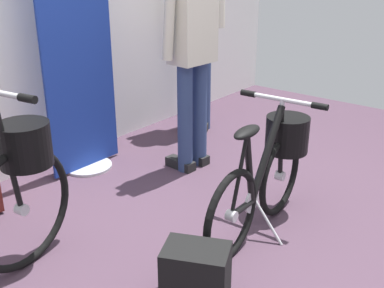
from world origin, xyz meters
name	(u,v)px	position (x,y,z in m)	size (l,w,h in m)	color
ground_plane	(219,261)	(0.00, 0.00, 0.00)	(6.40, 6.40, 0.00)	#473342
floor_banner_stand	(79,60)	(0.34, 1.47, 0.82)	(0.60, 0.36, 1.82)	#B7B7BC
folding_bike_foreground	(269,167)	(0.49, 0.00, 0.38)	(1.09, 0.53, 0.77)	black
visitor_near_wall	(192,41)	(0.85, 0.86, 0.95)	(0.54, 0.29, 1.66)	navy
visitor_browsing	(196,11)	(1.54, 1.38, 1.06)	(0.37, 0.47, 1.81)	navy
handbag_on_floor	(196,274)	(-0.30, -0.09, 0.14)	(0.33, 0.36, 0.28)	black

